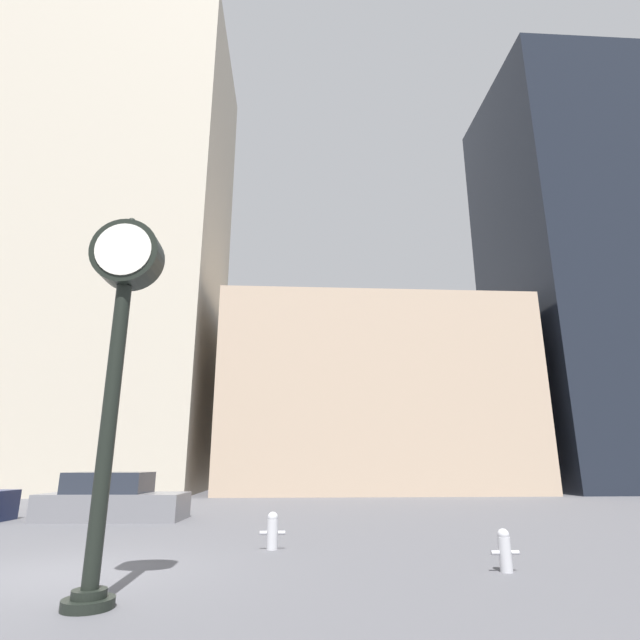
# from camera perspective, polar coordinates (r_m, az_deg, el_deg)

# --- Properties ---
(ground_plane) EXTENTS (200.00, 200.00, 0.00)m
(ground_plane) POSITION_cam_1_polar(r_m,az_deg,el_deg) (9.81, -27.34, -24.46)
(ground_plane) COLOR #515156
(building_tall_tower) EXTENTS (15.04, 12.00, 33.08)m
(building_tall_tower) POSITION_cam_1_polar(r_m,az_deg,el_deg) (38.35, -22.84, 8.07)
(building_tall_tower) COLOR #BCB29E
(building_tall_tower) RESTS_ON ground_plane
(building_storefront_row) EXTENTS (18.52, 12.00, 11.43)m
(building_storefront_row) POSITION_cam_1_polar(r_m,az_deg,el_deg) (33.62, 5.56, -9.10)
(building_storefront_row) COLOR tan
(building_storefront_row) RESTS_ON ground_plane
(building_glass_modern) EXTENTS (12.73, 12.00, 30.57)m
(building_glass_modern) POSITION_cam_1_polar(r_m,az_deg,el_deg) (41.86, 28.56, 4.95)
(building_glass_modern) COLOR black
(building_glass_modern) RESTS_ON ground_plane
(street_clock) EXTENTS (0.98, 0.63, 5.28)m
(street_clock) POSITION_cam_1_polar(r_m,az_deg,el_deg) (7.63, -21.89, -0.54)
(street_clock) COLOR black
(street_clock) RESTS_ON ground_plane
(car_grey) EXTENTS (4.46, 2.09, 1.43)m
(car_grey) POSITION_cam_1_polar(r_m,az_deg,el_deg) (17.88, -22.62, -18.44)
(car_grey) COLOR slate
(car_grey) RESTS_ON ground_plane
(fire_hydrant_near) EXTENTS (0.46, 0.20, 0.67)m
(fire_hydrant_near) POSITION_cam_1_polar(r_m,az_deg,el_deg) (9.55, 20.36, -23.40)
(fire_hydrant_near) COLOR #B7B7BC
(fire_hydrant_near) RESTS_ON ground_plane
(fire_hydrant_far) EXTENTS (0.52, 0.23, 0.73)m
(fire_hydrant_far) POSITION_cam_1_polar(r_m,az_deg,el_deg) (11.26, -5.45, -22.80)
(fire_hydrant_far) COLOR #B7B7BC
(fire_hydrant_far) RESTS_ON ground_plane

